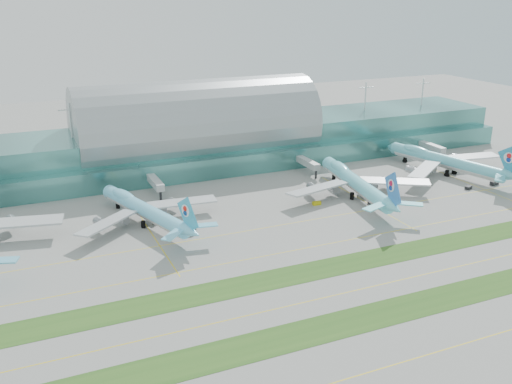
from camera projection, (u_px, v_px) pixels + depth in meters
name	position (u px, v px, depth m)	size (l,w,h in m)	color
ground	(326.00, 272.00, 179.93)	(700.00, 700.00, 0.00)	gray
terminal	(197.00, 138.00, 286.61)	(340.00, 69.10, 36.00)	#3D7A75
grass_strip_near	(377.00, 315.00, 155.70)	(420.00, 12.00, 0.08)	#2D591E
grass_strip_far	(322.00, 269.00, 181.65)	(420.00, 12.00, 0.08)	#2D591E
taxiline_a	(425.00, 355.00, 138.41)	(420.00, 0.35, 0.01)	yellow
taxiline_b	(350.00, 292.00, 167.82)	(420.00, 0.35, 0.01)	yellow
taxiline_c	(299.00, 249.00, 195.50)	(420.00, 0.35, 0.01)	yellow
taxiline_d	(272.00, 227.00, 214.52)	(420.00, 0.35, 0.01)	yellow
airliner_b	(143.00, 209.00, 216.11)	(57.20, 66.36, 18.73)	#72D7FB
airliner_c	(355.00, 181.00, 245.49)	(65.31, 74.78, 20.62)	#6DDFF0
airliner_d	(444.00, 160.00, 276.11)	(64.83, 74.77, 20.82)	#5DBFCD
gse_c	(188.00, 233.00, 206.59)	(3.95, 1.75, 1.48)	black
gse_d	(191.00, 228.00, 211.54)	(3.89, 1.70, 1.54)	black
gse_e	(317.00, 203.00, 236.23)	(3.47, 1.61, 1.49)	#C6B80B
gse_f	(373.00, 202.00, 237.70)	(3.78, 2.11, 1.59)	black
gse_g	(468.00, 188.00, 255.19)	(3.40, 2.01, 1.48)	black
gse_h	(494.00, 183.00, 260.72)	(3.93, 2.13, 1.77)	black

